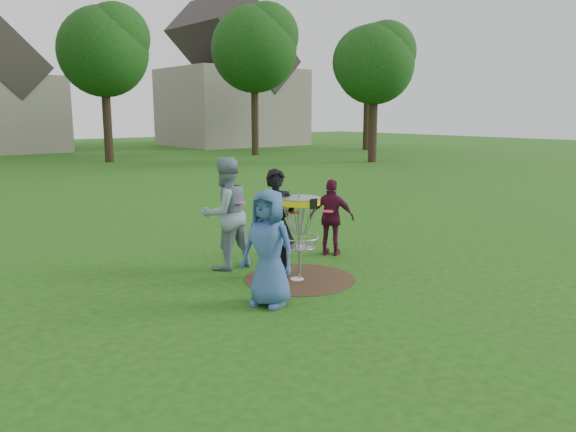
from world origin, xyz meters
TOP-DOWN VIEW (x-y plane):
  - ground at (0.00, 0.00)m, footprint 100.00×100.00m
  - dirt_patch at (0.00, 0.00)m, footprint 1.80×1.80m
  - player_blue at (-1.13, -0.67)m, footprint 0.78×0.94m
  - player_black at (-0.20, 0.36)m, footprint 0.76×0.76m
  - player_grey at (-0.56, 1.31)m, footprint 0.94×0.74m
  - player_maroon at (1.50, 0.84)m, footprint 0.76×0.90m
  - disc_on_grass at (-0.05, 0.00)m, footprint 0.22×0.22m
  - disc_golf_basket at (0.00, -0.00)m, footprint 0.66×0.67m
  - held_discs at (-0.04, 0.34)m, footprint 2.37×1.79m
  - house_row at (4.78, 33.07)m, footprint 44.50×10.65m

SIDE VIEW (x-z plane):
  - ground at x=0.00m, z-range 0.00..0.00m
  - dirt_patch at x=0.00m, z-range 0.00..0.01m
  - disc_on_grass at x=-0.05m, z-range 0.00..0.02m
  - player_maroon at x=1.50m, z-range 0.00..1.44m
  - player_blue at x=-1.13m, z-range 0.00..1.64m
  - player_black at x=-0.20m, z-range 0.00..1.78m
  - player_grey at x=-0.56m, z-range 0.00..1.92m
  - disc_golf_basket at x=0.00m, z-range 0.33..1.71m
  - held_discs at x=-0.04m, z-range 0.88..1.20m
  - house_row at x=4.78m, z-range -1.67..9.95m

